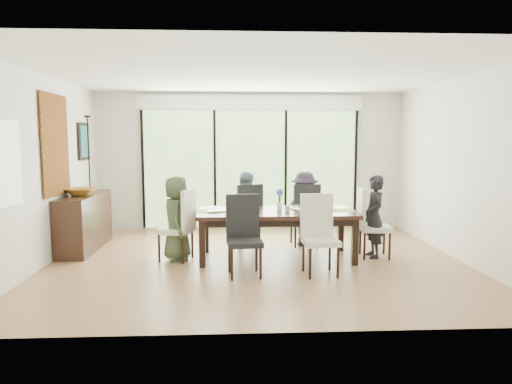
{
  "coord_description": "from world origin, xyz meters",
  "views": [
    {
      "loc": [
        -0.34,
        -6.52,
        1.77
      ],
      "look_at": [
        0.0,
        0.25,
        1.0
      ],
      "focal_mm": 32.0,
      "sensor_mm": 36.0,
      "label": 1
    }
  ],
  "objects_px": {
    "chair_left_end": "(176,224)",
    "cup_a": "(230,206)",
    "chair_far_left": "(245,214)",
    "person_far_right": "(304,209)",
    "person_far_left": "(245,209)",
    "chair_far_right": "(304,214)",
    "chair_near_left": "(245,236)",
    "vase": "(280,206)",
    "cup_c": "(328,206)",
    "sideboard": "(85,222)",
    "bowl": "(81,192)",
    "table_top": "(276,213)",
    "cup_b": "(287,209)",
    "person_right_end": "(374,217)",
    "chair_right_end": "(375,223)",
    "person_left_end": "(177,218)",
    "laptop": "(219,211)",
    "chair_near_right": "(321,235)"
  },
  "relations": [
    {
      "from": "chair_left_end",
      "to": "cup_a",
      "type": "xyz_separation_m",
      "value": [
        0.8,
        0.15,
        0.24
      ]
    },
    {
      "from": "chair_far_left",
      "to": "person_far_right",
      "type": "relative_size",
      "value": 0.85
    },
    {
      "from": "chair_far_left",
      "to": "person_far_left",
      "type": "relative_size",
      "value": 0.85
    },
    {
      "from": "chair_far_right",
      "to": "chair_near_left",
      "type": "height_order",
      "value": "same"
    },
    {
      "from": "chair_left_end",
      "to": "vase",
      "type": "relative_size",
      "value": 9.17
    },
    {
      "from": "cup_c",
      "to": "sideboard",
      "type": "xyz_separation_m",
      "value": [
        -3.86,
        0.64,
        -0.32
      ]
    },
    {
      "from": "chair_far_right",
      "to": "bowl",
      "type": "bearing_deg",
      "value": -0.16
    },
    {
      "from": "cup_a",
      "to": "chair_near_left",
      "type": "bearing_deg",
      "value": -78.91
    },
    {
      "from": "cup_a",
      "to": "chair_far_right",
      "type": "bearing_deg",
      "value": 29.25
    },
    {
      "from": "bowl",
      "to": "vase",
      "type": "bearing_deg",
      "value": -10.79
    },
    {
      "from": "table_top",
      "to": "bowl",
      "type": "bearing_deg",
      "value": 168.14
    },
    {
      "from": "chair_near_left",
      "to": "cup_b",
      "type": "xyz_separation_m",
      "value": [
        0.65,
        0.77,
        0.24
      ]
    },
    {
      "from": "person_far_left",
      "to": "person_right_end",
      "type": "bearing_deg",
      "value": 166.77
    },
    {
      "from": "chair_right_end",
      "to": "vase",
      "type": "xyz_separation_m",
      "value": [
        -1.45,
        0.05,
        0.25
      ]
    },
    {
      "from": "chair_left_end",
      "to": "person_left_end",
      "type": "xyz_separation_m",
      "value": [
        0.02,
        0.0,
        0.09
      ]
    },
    {
      "from": "chair_far_left",
      "to": "sideboard",
      "type": "height_order",
      "value": "chair_far_left"
    },
    {
      "from": "person_right_end",
      "to": "cup_b",
      "type": "distance_m",
      "value": 1.34
    },
    {
      "from": "chair_right_end",
      "to": "chair_near_left",
      "type": "height_order",
      "value": "same"
    },
    {
      "from": "vase",
      "to": "cup_a",
      "type": "bearing_deg",
      "value": 172.41
    },
    {
      "from": "cup_a",
      "to": "bowl",
      "type": "relative_size",
      "value": 0.25
    },
    {
      "from": "chair_far_left",
      "to": "person_far_right",
      "type": "distance_m",
      "value": 1.0
    },
    {
      "from": "table_top",
      "to": "chair_near_left",
      "type": "bearing_deg",
      "value": -119.89
    },
    {
      "from": "chair_right_end",
      "to": "sideboard",
      "type": "distance_m",
      "value": 4.62
    },
    {
      "from": "bowl",
      "to": "person_right_end",
      "type": "bearing_deg",
      "value": -8.06
    },
    {
      "from": "vase",
      "to": "cup_c",
      "type": "xyz_separation_m",
      "value": [
        0.75,
        0.05,
        -0.01
      ]
    },
    {
      "from": "chair_right_end",
      "to": "cup_a",
      "type": "distance_m",
      "value": 2.22
    },
    {
      "from": "person_left_end",
      "to": "chair_near_left",
      "type": "bearing_deg",
      "value": -134.92
    },
    {
      "from": "chair_left_end",
      "to": "laptop",
      "type": "height_order",
      "value": "chair_left_end"
    },
    {
      "from": "sideboard",
      "to": "cup_c",
      "type": "bearing_deg",
      "value": -9.46
    },
    {
      "from": "chair_right_end",
      "to": "chair_near_left",
      "type": "xyz_separation_m",
      "value": [
        -2.0,
        -0.87,
        0.0
      ]
    },
    {
      "from": "table_top",
      "to": "laptop",
      "type": "distance_m",
      "value": 0.86
    },
    {
      "from": "chair_left_end",
      "to": "vase",
      "type": "xyz_separation_m",
      "value": [
        1.55,
        0.05,
        0.25
      ]
    },
    {
      "from": "vase",
      "to": "cup_b",
      "type": "bearing_deg",
      "value": -56.31
    },
    {
      "from": "person_left_end",
      "to": "chair_left_end",
      "type": "bearing_deg",
      "value": 86.67
    },
    {
      "from": "person_right_end",
      "to": "cup_a",
      "type": "bearing_deg",
      "value": -96.89
    },
    {
      "from": "chair_left_end",
      "to": "chair_near_right",
      "type": "height_order",
      "value": "same"
    },
    {
      "from": "chair_far_right",
      "to": "chair_left_end",
      "type": "bearing_deg",
      "value": 19.09
    },
    {
      "from": "chair_far_left",
      "to": "laptop",
      "type": "relative_size",
      "value": 3.33
    },
    {
      "from": "cup_a",
      "to": "chair_near_right",
      "type": "bearing_deg",
      "value": -40.36
    },
    {
      "from": "chair_near_left",
      "to": "vase",
      "type": "relative_size",
      "value": 9.17
    },
    {
      "from": "person_far_right",
      "to": "sideboard",
      "type": "height_order",
      "value": "person_far_right"
    },
    {
      "from": "table_top",
      "to": "chair_near_left",
      "type": "xyz_separation_m",
      "value": [
        -0.5,
        -0.87,
        -0.16
      ]
    },
    {
      "from": "chair_far_left",
      "to": "person_far_left",
      "type": "distance_m",
      "value": 0.09
    },
    {
      "from": "chair_far_left",
      "to": "chair_far_right",
      "type": "bearing_deg",
      "value": 158.1
    },
    {
      "from": "table_top",
      "to": "cup_c",
      "type": "bearing_deg",
      "value": 7.13
    },
    {
      "from": "chair_near_left",
      "to": "bowl",
      "type": "distance_m",
      "value": 3.01
    },
    {
      "from": "chair_far_left",
      "to": "person_far_left",
      "type": "height_order",
      "value": "person_far_left"
    },
    {
      "from": "table_top",
      "to": "sideboard",
      "type": "height_order",
      "value": "sideboard"
    },
    {
      "from": "sideboard",
      "to": "bowl",
      "type": "distance_m",
      "value": 0.52
    },
    {
      "from": "table_top",
      "to": "person_left_end",
      "type": "xyz_separation_m",
      "value": [
        -1.48,
        -0.0,
        -0.07
      ]
    }
  ]
}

